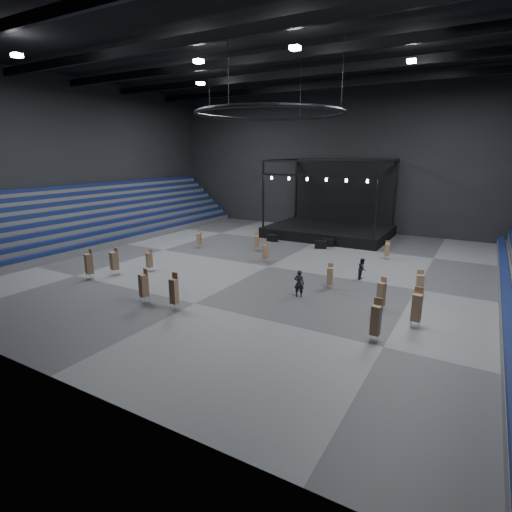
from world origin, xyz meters
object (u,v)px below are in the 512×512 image
Objects in this scene: chair_stack_1 at (376,319)px; chair_stack_6 at (174,291)px; chair_stack_7 at (387,249)px; chair_stack_12 at (330,276)px; chair_stack_10 at (381,294)px; stage at (331,224)px; chair_stack_3 at (265,251)px; man_center at (299,283)px; chair_stack_4 at (256,241)px; chair_stack_2 at (149,260)px; crew_member at (362,269)px; flight_case_left at (272,238)px; chair_stack_0 at (420,283)px; chair_stack_8 at (114,260)px; chair_stack_5 at (144,285)px; flight_case_right at (328,243)px; chair_stack_13 at (89,263)px; chair_stack_9 at (417,307)px; chair_stack_11 at (199,238)px; flight_case_mid at (321,245)px.

chair_stack_1 is 1.00× the size of chair_stack_6.
chair_stack_12 reaches higher than chair_stack_7.
chair_stack_6 reaches higher than chair_stack_10.
stage reaches higher than chair_stack_3.
chair_stack_7 is 0.90× the size of man_center.
stage is 12.15m from chair_stack_4.
chair_stack_1 is 20.37m from chair_stack_2.
chair_stack_12 is at bearing 157.22° from crew_member.
chair_stack_12 reaches higher than flight_case_left.
chair_stack_0 is 0.82× the size of chair_stack_6.
chair_stack_8 is at bearing -0.21° from man_center.
stage is 28.40m from chair_stack_5.
chair_stack_4 is (-5.80, -5.48, 0.56)m from flight_case_right.
flight_case_right is 0.65× the size of chair_stack_12.
chair_stack_8 is at bearing 82.49° from chair_stack_13.
man_center is (-3.05, -13.74, 0.03)m from chair_stack_7.
crew_member is (18.17, 9.12, -0.38)m from chair_stack_8.
chair_stack_9 is (21.66, -0.68, 0.24)m from chair_stack_2.
crew_member is at bearing 112.80° from chair_stack_1.
chair_stack_9 is at bearing -83.84° from chair_stack_7.
flight_case_left is 0.62× the size of chair_stack_11.
stage is 7.67× the size of chair_stack_4.
chair_stack_10 is (15.13, -10.27, 0.17)m from chair_stack_4.
chair_stack_5 is at bearing -179.64° from chair_stack_6.
chair_stack_4 is 14.63m from chair_stack_8.
chair_stack_9 is at bearing -42.41° from flight_case_left.
chair_stack_5 is 16.92m from crew_member.
flight_case_left is at bearing -173.46° from flight_case_right.
flight_case_left is 17.01m from chair_stack_12.
chair_stack_3 is 9.15m from chair_stack_11.
chair_stack_1 is at bearing -18.59° from chair_stack_3.
chair_stack_10 is at bearing -52.58° from chair_stack_4.
chair_stack_6 is at bearing -91.18° from stage.
chair_stack_6 reaches higher than chair_stack_11.
chair_stack_7 reaches higher than flight_case_left.
crew_member is at bearing 51.67° from chair_stack_6.
chair_stack_5 is (-2.14, -13.20, 0.23)m from chair_stack_3.
chair_stack_8 is at bearing -121.85° from flight_case_right.
chair_stack_1 is 11.15m from crew_member.
flight_case_left is 0.48× the size of chair_stack_1.
chair_stack_2 reaches higher than flight_case_right.
chair_stack_11 is (-22.91, 4.53, -0.07)m from chair_stack_0.
chair_stack_11 is at bearing 119.93° from chair_stack_6.
stage is 7.52m from flight_case_mid.
chair_stack_3 is 0.97× the size of man_center.
chair_stack_7 is at bearing 62.43° from chair_stack_13.
chair_stack_4 is at bearing 152.61° from chair_stack_3.
chair_stack_2 is 1.01× the size of chair_stack_3.
chair_stack_11 is at bearing -167.73° from chair_stack_3.
chair_stack_5 is (1.51, -21.50, 0.85)m from flight_case_left.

